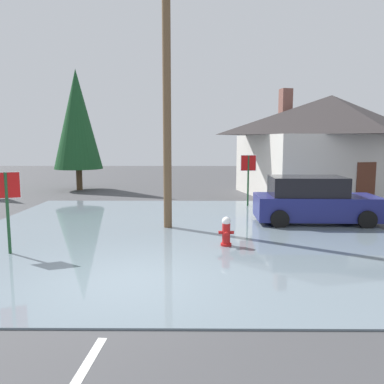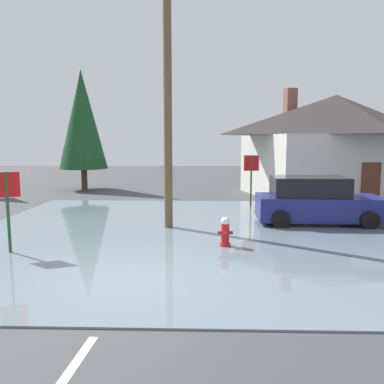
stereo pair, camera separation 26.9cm
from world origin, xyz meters
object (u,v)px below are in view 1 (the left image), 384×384
at_px(fire_hydrant, 226,232).
at_px(parked_car, 313,201).
at_px(utility_pole, 167,89).
at_px(stop_sign_far, 248,170).
at_px(stop_sign_near, 7,196).
at_px(pine_tree_tall_left, 77,120).
at_px(house, 330,144).

distance_m(fire_hydrant, parked_car, 4.78).
height_order(utility_pole, stop_sign_far, utility_pole).
bearing_deg(stop_sign_far, stop_sign_near, -133.62).
xyz_separation_m(stop_sign_near, pine_tree_tall_left, (-2.30, 13.88, 2.75)).
bearing_deg(utility_pole, parked_car, 9.80).
bearing_deg(fire_hydrant, pine_tree_tall_left, 121.67).
distance_m(fire_hydrant, stop_sign_far, 7.15).
distance_m(house, parked_car, 8.56).
xyz_separation_m(stop_sign_near, house, (12.37, 11.79, 1.30)).
bearing_deg(parked_car, utility_pole, -170.20).
relative_size(stop_sign_near, utility_pole, 0.24).
bearing_deg(house, pine_tree_tall_left, 171.90).
xyz_separation_m(stop_sign_far, house, (5.06, 4.12, 1.17)).
xyz_separation_m(stop_sign_far, parked_car, (1.90, -3.57, -0.88)).
distance_m(stop_sign_far, house, 6.63).
distance_m(stop_sign_near, house, 17.14).
height_order(parked_car, pine_tree_tall_left, pine_tree_tall_left).
xyz_separation_m(stop_sign_near, parked_car, (9.21, 4.10, -0.75)).
distance_m(fire_hydrant, pine_tree_tall_left, 15.84).
bearing_deg(parked_car, stop_sign_near, -156.01).
xyz_separation_m(stop_sign_near, stop_sign_far, (7.31, 7.67, 0.13)).
bearing_deg(house, utility_pole, -134.40).
xyz_separation_m(stop_sign_far, pine_tree_tall_left, (-9.60, 6.21, 2.62)).
bearing_deg(pine_tree_tall_left, house, -8.10).
height_order(fire_hydrant, stop_sign_far, stop_sign_far).
bearing_deg(stop_sign_far, house, 39.13).
bearing_deg(pine_tree_tall_left, parked_car, -40.37).
distance_m(fire_hydrant, house, 13.04).
xyz_separation_m(utility_pole, stop_sign_far, (3.36, 4.48, -3.01)).
xyz_separation_m(fire_hydrant, parked_car, (3.44, 3.29, 0.39)).
height_order(stop_sign_near, house, house).
height_order(stop_sign_far, house, house).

